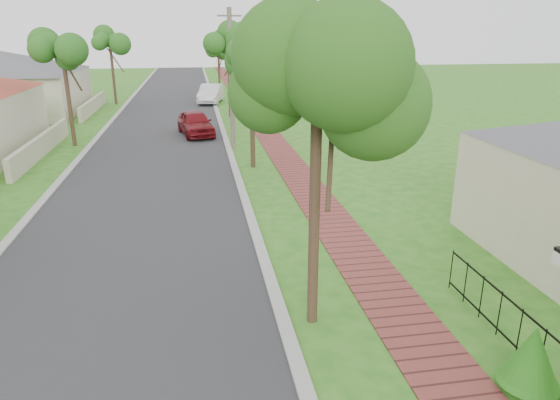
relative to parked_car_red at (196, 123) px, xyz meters
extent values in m
cube|color=#28282B|center=(-2.00, -3.70, -0.72)|extent=(7.00, 120.00, 0.02)
cube|color=#9E9E99|center=(1.65, -3.70, -0.72)|extent=(0.30, 120.00, 0.10)
cube|color=#9E9E99|center=(-5.65, -3.70, -0.72)|extent=(0.30, 120.00, 0.10)
cube|color=brown|center=(4.25, -3.70, -0.72)|extent=(1.50, 120.00, 0.03)
cylinder|color=black|center=(5.90, -23.03, -0.22)|extent=(0.02, 0.02, 1.00)
cylinder|color=black|center=(5.90, -22.36, -0.22)|extent=(0.02, 0.02, 1.00)
cylinder|color=black|center=(5.90, -21.70, -0.22)|extent=(0.02, 0.02, 1.00)
cylinder|color=black|center=(5.90, -21.03, -0.22)|extent=(0.02, 0.02, 1.00)
cylinder|color=black|center=(5.90, -20.36, -0.22)|extent=(0.02, 0.02, 1.00)
cylinder|color=black|center=(5.90, -19.70, -0.22)|extent=(0.02, 0.02, 1.00)
cylinder|color=#382619|center=(2.50, -7.70, 1.56)|extent=(0.22, 0.22, 4.55)
sphere|color=#214B14|center=(2.50, -7.70, 3.96)|extent=(1.70, 1.70, 1.70)
cylinder|color=#382619|center=(2.50, 6.30, 1.73)|extent=(0.22, 0.22, 4.90)
sphere|color=#214B14|center=(2.50, 6.30, 4.32)|extent=(1.70, 1.70, 1.70)
cylinder|color=#382619|center=(2.50, 20.30, 1.38)|extent=(0.22, 0.22, 4.20)
sphere|color=#214B14|center=(2.50, 20.30, 3.60)|extent=(1.70, 1.70, 1.70)
cylinder|color=#382619|center=(-6.50, -1.70, 1.73)|extent=(0.22, 0.22, 4.90)
sphere|color=#214B14|center=(-6.50, -1.70, 4.32)|extent=(1.70, 1.70, 1.70)
cylinder|color=#382619|center=(-6.50, 14.30, 1.56)|extent=(0.22, 0.22, 4.55)
sphere|color=#214B14|center=(-6.50, 14.30, 3.96)|extent=(1.70, 1.70, 1.70)
sphere|color=#1E6313|center=(5.45, -23.33, -0.44)|extent=(0.80, 0.80, 0.80)
cone|color=#1E6313|center=(5.45, -23.33, 0.06)|extent=(0.91, 0.91, 1.00)
cube|color=#BFB299|center=(-7.60, -3.70, -0.22)|extent=(0.25, 10.00, 1.00)
cube|color=beige|center=(-14.00, 10.30, 0.78)|extent=(11.00, 10.00, 3.00)
cube|color=#BFB299|center=(-7.60, 10.30, -0.22)|extent=(0.25, 10.00, 1.00)
imported|color=maroon|center=(0.00, 0.00, 0.00)|extent=(2.45, 4.45, 1.43)
imported|color=white|center=(1.40, 13.62, 0.05)|extent=(2.52, 4.91, 1.54)
cylinder|color=#382619|center=(2.27, -20.55, 1.65)|extent=(0.22, 0.22, 4.73)
sphere|color=#2E601B|center=(2.27, -20.55, 4.15)|extent=(2.35, 2.35, 2.35)
cylinder|color=#6D5E55|center=(1.91, -3.70, 2.78)|extent=(0.24, 0.24, 6.99)
cube|color=#6D5E55|center=(1.91, -3.70, 5.87)|extent=(1.20, 0.08, 0.08)
camera|label=1|loc=(0.03, -29.65, 5.25)|focal=32.00mm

